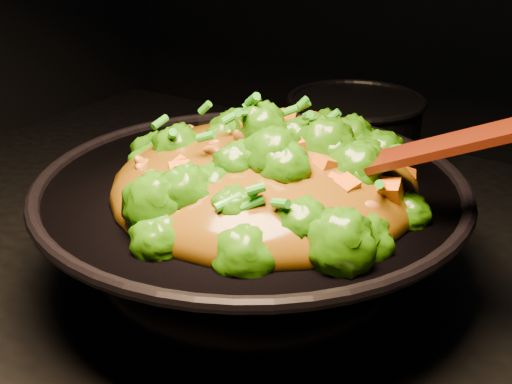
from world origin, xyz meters
The scene contains 4 objects.
wok centered at (0.09, -0.10, 0.97)m, with size 0.46×0.46×0.13m, color black, non-canonical shape.
stir_fry centered at (0.11, -0.11, 1.09)m, with size 0.33×0.33×0.11m, color #215806, non-canonical shape.
spatula centered at (0.22, -0.09, 1.08)m, with size 0.30×0.05×0.01m, color #381608.
back_pot centered at (0.04, 0.29, 0.96)m, with size 0.21×0.21×0.12m, color black.
Camera 1 is at (0.44, -0.64, 1.32)m, focal length 45.00 mm.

